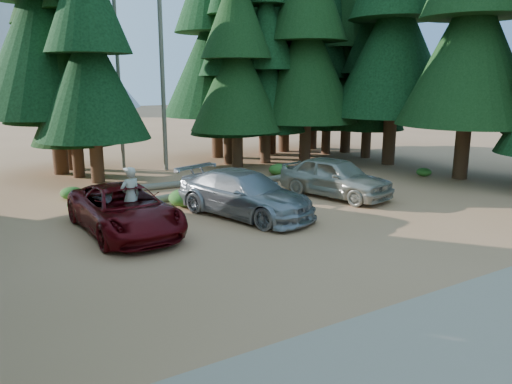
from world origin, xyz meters
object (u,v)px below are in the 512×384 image
at_px(silver_minivan_right, 335,177).
at_px(log_right, 273,179).
at_px(log_left, 131,205).
at_px(log_mid, 161,186).
at_px(frisbee_player, 131,196).
at_px(silver_minivan_center, 245,194).
at_px(red_pickup, 125,209).

relative_size(silver_minivan_right, log_right, 1.08).
relative_size(log_left, log_mid, 1.19).
bearing_deg(log_mid, log_right, -9.79).
distance_m(frisbee_player, log_right, 9.84).
bearing_deg(log_left, silver_minivan_center, -54.70).
bearing_deg(log_mid, silver_minivan_right, -37.95).
bearing_deg(silver_minivan_right, log_left, 147.58).
height_order(frisbee_player, log_left, frisbee_player).
bearing_deg(silver_minivan_right, red_pickup, 167.20).
bearing_deg(frisbee_player, log_mid, -133.77).
relative_size(red_pickup, log_mid, 1.51).
relative_size(red_pickup, log_left, 1.27).
height_order(red_pickup, log_right, red_pickup).
bearing_deg(silver_minivan_center, log_right, 29.47).
bearing_deg(silver_minivan_center, silver_minivan_right, -10.64).
height_order(silver_minivan_right, log_right, silver_minivan_right).
height_order(silver_minivan_center, log_left, silver_minivan_center).
bearing_deg(log_mid, silver_minivan_center, -75.98).
xyz_separation_m(red_pickup, silver_minivan_right, (9.51, 0.30, 0.08)).
bearing_deg(silver_minivan_right, silver_minivan_center, 172.34).
relative_size(silver_minivan_right, frisbee_player, 2.59).
bearing_deg(log_left, silver_minivan_right, -28.43).
xyz_separation_m(frisbee_player, log_mid, (3.26, 5.80, -1.10)).
bearing_deg(red_pickup, frisbee_player, -17.59).
bearing_deg(log_right, log_mid, 154.48).
bearing_deg(log_left, log_mid, 38.90).
distance_m(red_pickup, log_left, 3.26).
bearing_deg(red_pickup, silver_minivan_center, -5.70).
distance_m(red_pickup, silver_minivan_right, 9.51).
bearing_deg(red_pickup, log_left, 67.56).
xyz_separation_m(silver_minivan_right, frisbee_player, (-9.30, -0.36, 0.37)).
bearing_deg(frisbee_player, red_pickup, -30.19).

